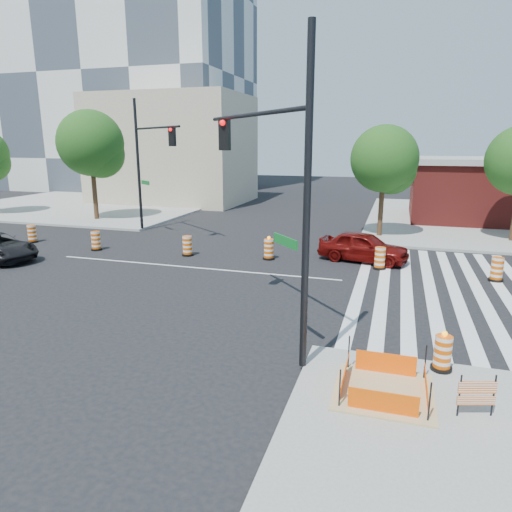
# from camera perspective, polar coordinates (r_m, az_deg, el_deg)

# --- Properties ---
(ground) EXTENTS (120.00, 120.00, 0.00)m
(ground) POSITION_cam_1_polar(r_m,az_deg,el_deg) (21.57, -8.07, -1.42)
(ground) COLOR black
(ground) RESTS_ON ground
(sidewalk_nw) EXTENTS (22.00, 22.00, 0.15)m
(sidewalk_nw) POSITION_cam_1_polar(r_m,az_deg,el_deg) (45.95, -19.04, 6.26)
(sidewalk_nw) COLOR gray
(sidewalk_nw) RESTS_ON ground
(crosswalk_east) EXTENTS (6.75, 13.50, 0.01)m
(crosswalk_east) POSITION_cam_1_polar(r_m,az_deg,el_deg) (19.71, 22.21, -3.82)
(crosswalk_east) COLOR silver
(crosswalk_east) RESTS_ON ground
(lane_centerline) EXTENTS (14.00, 0.12, 0.01)m
(lane_centerline) POSITION_cam_1_polar(r_m,az_deg,el_deg) (21.57, -8.07, -1.40)
(lane_centerline) COLOR silver
(lane_centerline) RESTS_ON ground
(excavation_pit) EXTENTS (2.20, 2.20, 0.90)m
(excavation_pit) POSITION_cam_1_polar(r_m,az_deg,el_deg) (11.20, 15.67, -15.82)
(excavation_pit) COLOR tan
(excavation_pit) RESTS_ON ground
(beige_midrise) EXTENTS (14.00, 10.00, 10.00)m
(beige_midrise) POSITION_cam_1_polar(r_m,az_deg,el_deg) (45.85, -10.30, 12.96)
(beige_midrise) COLOR tan
(beige_midrise) RESTS_ON ground
(red_coupe) EXTENTS (4.58, 2.54, 1.47)m
(red_coupe) POSITION_cam_1_polar(r_m,az_deg,el_deg) (22.89, 13.27, 1.15)
(red_coupe) COLOR #590907
(red_coupe) RESTS_ON ground
(signal_pole_se) EXTENTS (4.26, 4.63, 8.13)m
(signal_pole_se) POSITION_cam_1_polar(r_m,az_deg,el_deg) (12.23, 2.23, 10.68)
(signal_pole_se) COLOR black
(signal_pole_se) RESTS_ON ground
(signal_pole_nw) EXTENTS (5.01, 3.88, 8.20)m
(signal_pole_nw) POSITION_cam_1_polar(r_m,az_deg,el_deg) (29.14, -13.36, 12.35)
(signal_pole_nw) COLOR black
(signal_pole_nw) RESTS_ON ground
(pit_drum) EXTENTS (0.53, 0.53, 1.04)m
(pit_drum) POSITION_cam_1_polar(r_m,az_deg,el_deg) (12.50, 22.29, -11.26)
(pit_drum) COLOR black
(pit_drum) RESTS_ON ground
(barricade) EXTENTS (0.77, 0.27, 0.93)m
(barricade) POSITION_cam_1_polar(r_m,az_deg,el_deg) (10.83, 25.88, -15.21)
(barricade) COLOR #E45404
(barricade) RESTS_ON ground
(tree_north_b) EXTENTS (4.69, 4.69, 7.97)m
(tree_north_b) POSITION_cam_1_polar(r_m,az_deg,el_deg) (35.69, -19.85, 12.69)
(tree_north_b) COLOR #382314
(tree_north_b) RESTS_ON ground
(tree_north_c) EXTENTS (3.95, 3.95, 6.72)m
(tree_north_c) POSITION_cam_1_polar(r_m,az_deg,el_deg) (28.54, 15.79, 11.15)
(tree_north_c) COLOR #382314
(tree_north_c) RESTS_ON ground
(median_drum_0) EXTENTS (0.60, 0.60, 1.02)m
(median_drum_0) POSITION_cam_1_polar(r_m,az_deg,el_deg) (29.65, -26.19, 2.46)
(median_drum_0) COLOR black
(median_drum_0) RESTS_ON ground
(median_drum_1) EXTENTS (0.60, 0.60, 1.02)m
(median_drum_1) POSITION_cam_1_polar(r_m,az_deg,el_deg) (26.14, -19.37, 1.73)
(median_drum_1) COLOR black
(median_drum_1) RESTS_ON ground
(median_drum_2) EXTENTS (0.60, 0.60, 1.02)m
(median_drum_2) POSITION_cam_1_polar(r_m,az_deg,el_deg) (23.73, -8.57, 1.18)
(median_drum_2) COLOR black
(median_drum_2) RESTS_ON ground
(median_drum_3) EXTENTS (0.60, 0.60, 1.18)m
(median_drum_3) POSITION_cam_1_polar(r_m,az_deg,el_deg) (22.73, 1.60, 0.79)
(median_drum_3) COLOR black
(median_drum_3) RESTS_ON ground
(median_drum_4) EXTENTS (0.60, 0.60, 1.02)m
(median_drum_4) POSITION_cam_1_polar(r_m,az_deg,el_deg) (21.74, 15.23, -0.35)
(median_drum_4) COLOR black
(median_drum_4) RESTS_ON ground
(median_drum_5) EXTENTS (0.60, 0.60, 1.02)m
(median_drum_5) POSITION_cam_1_polar(r_m,az_deg,el_deg) (21.66, 27.88, -1.57)
(median_drum_5) COLOR black
(median_drum_5) RESTS_ON ground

